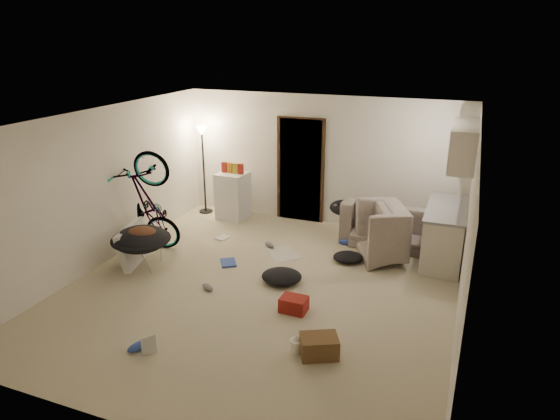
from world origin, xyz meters
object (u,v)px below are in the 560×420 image
at_px(armchair, 402,239).
at_px(drink_case_b, 294,304).
at_px(juicer, 296,345).
at_px(bicycle, 151,224).
at_px(kitchen_counter, 444,235).
at_px(tv_box, 134,244).
at_px(floor_lamp, 203,151).
at_px(saucer_chair, 142,244).
at_px(mini_fridge, 233,196).
at_px(sofa, 396,228).
at_px(drink_case_a, 319,346).

xyz_separation_m(armchair, drink_case_b, (-1.10, -2.27, -0.24)).
bearing_deg(juicer, bicycle, 150.47).
bearing_deg(kitchen_counter, juicer, -113.39).
bearing_deg(drink_case_b, tv_box, 171.66).
distance_m(floor_lamp, juicer, 5.34).
height_order(armchair, saucer_chair, armchair).
bearing_deg(floor_lamp, bicycle, -87.21).
xyz_separation_m(armchair, mini_fridge, (-3.47, 0.71, 0.13)).
xyz_separation_m(floor_lamp, saucer_chair, (0.35, -2.68, -0.91)).
height_order(floor_lamp, kitchen_counter, floor_lamp).
relative_size(mini_fridge, drink_case_b, 2.65).
xyz_separation_m(floor_lamp, sofa, (3.98, -0.20, -1.03)).
relative_size(kitchen_counter, sofa, 0.80).
distance_m(bicycle, drink_case_b, 3.17).
distance_m(sofa, drink_case_b, 3.03).
height_order(kitchen_counter, mini_fridge, mini_fridge).
bearing_deg(tv_box, mini_fridge, 62.15).
bearing_deg(juicer, tv_box, 157.53).
height_order(saucer_chair, juicer, saucer_chair).
bearing_deg(floor_lamp, mini_fridge, -8.12).
bearing_deg(floor_lamp, sofa, -2.87).
bearing_deg(drink_case_a, floor_lamp, 107.26).
bearing_deg(armchair, floor_lamp, 54.88).
xyz_separation_m(armchair, juicer, (-0.76, -3.12, -0.25)).
xyz_separation_m(mini_fridge, drink_case_a, (2.98, -3.80, -0.35)).
xyz_separation_m(bicycle, drink_case_a, (3.58, -1.85, -0.36)).
relative_size(sofa, drink_case_a, 4.33).
xyz_separation_m(armchair, tv_box, (-4.08, -1.75, -0.03)).
relative_size(tv_box, drink_case_b, 2.64).
bearing_deg(saucer_chair, bicycle, 111.75).
relative_size(tv_box, drink_case_a, 2.17).
relative_size(kitchen_counter, tv_box, 1.59).
bearing_deg(sofa, mini_fridge, -0.51).
height_order(kitchen_counter, armchair, kitchen_counter).
height_order(sofa, drink_case_a, sofa).
height_order(saucer_chair, drink_case_b, saucer_chair).
bearing_deg(tv_box, floor_lamp, 78.12).
xyz_separation_m(tv_box, drink_case_b, (2.98, -0.52, -0.21)).
xyz_separation_m(bicycle, mini_fridge, (0.60, 1.95, -0.01)).
bearing_deg(tv_box, armchair, 9.12).
distance_m(bicycle, drink_case_a, 4.05).
bearing_deg(drink_case_b, saucer_chair, 173.15).
distance_m(armchair, mini_fridge, 3.55).
height_order(armchair, mini_fridge, mini_fridge).
xyz_separation_m(tv_box, drink_case_a, (3.58, -1.34, -0.19)).
xyz_separation_m(mini_fridge, drink_case_b, (2.37, -2.98, -0.37)).
bearing_deg(kitchen_counter, armchair, -166.19).
bearing_deg(saucer_chair, sofa, 34.27).
distance_m(floor_lamp, drink_case_a, 5.50).
bearing_deg(saucer_chair, mini_fridge, 82.21).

